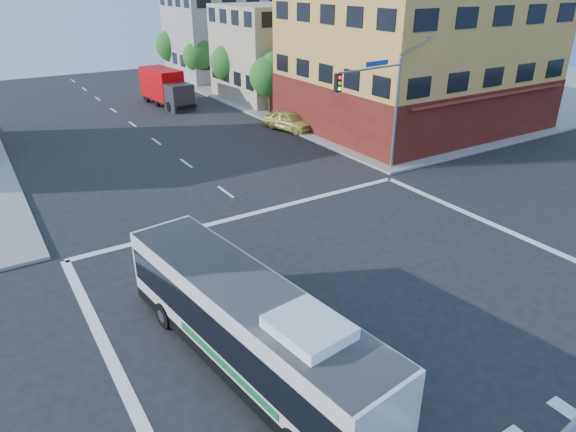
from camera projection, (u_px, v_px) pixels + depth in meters
ground at (374, 300)px, 19.79m from camera, size 120.00×120.00×0.00m
sidewalk_ne at (403, 78)px, 63.55m from camera, size 50.00×50.00×0.15m
corner_building_ne at (417, 52)px, 41.16m from camera, size 18.10×15.44×14.00m
building_east_near at (284, 51)px, 52.18m from camera, size 12.06×10.06×9.00m
building_east_far at (223, 35)px, 62.71m from camera, size 12.06×10.06×10.00m
signal_mast_ne at (378, 96)px, 30.24m from camera, size 7.91×1.13×8.07m
street_tree_a at (271, 74)px, 45.46m from camera, size 3.60×3.60×5.53m
street_tree_b at (231, 61)px, 51.53m from camera, size 3.80×3.80×5.79m
street_tree_c at (199, 55)px, 57.79m from camera, size 3.40×3.40×5.29m
street_tree_d at (173, 44)px, 63.75m from camera, size 4.00×4.00×6.03m
transit_bus at (248, 325)px, 15.72m from camera, size 3.75×11.39×3.31m
box_truck at (166, 88)px, 49.34m from camera, size 2.91×7.69×3.38m
parked_car at (289, 121)px, 41.61m from camera, size 2.97×4.83×1.53m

